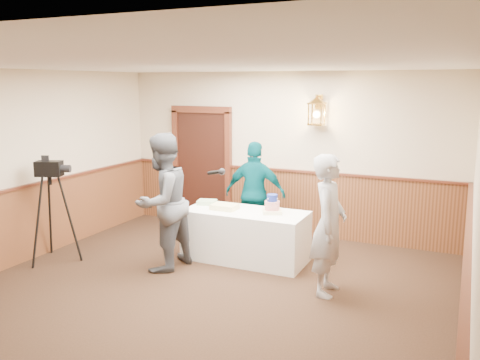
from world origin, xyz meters
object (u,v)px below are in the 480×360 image
Objects in this scene: tiered_cake at (272,206)px; sheet_cake_green at (207,202)px; display_table at (246,235)px; assistant_p at (255,194)px; interviewer at (162,202)px; tv_camera_rig at (53,217)px; sheet_cake_yellow at (225,207)px; baker at (329,225)px.

tiered_cake reaches higher than sheet_cake_green.
display_table is 0.84m from sheet_cake_green.
assistant_p reaches higher than display_table.
assistant_p is at bearing 162.86° from interviewer.
sheet_cake_yellow is at bearing 4.92° from tv_camera_rig.
sheet_cake_green is (-0.39, 0.17, -0.01)m from sheet_cake_yellow.
tiered_cake is at bearing 50.33° from baker.
baker is (1.76, -0.66, 0.09)m from sheet_cake_yellow.
tv_camera_rig is (-2.97, -1.26, -0.18)m from tiered_cake.
sheet_cake_yellow reaches higher than display_table.
baker is at bearing -21.05° from sheet_cake_green.
baker reaches higher than tiered_cake.
interviewer is (-0.59, -0.78, 0.18)m from sheet_cake_yellow.
tv_camera_rig is at bearing 93.39° from baker.
tiered_cake is (0.40, 0.05, 0.48)m from display_table.
assistant_p is at bearing 78.70° from sheet_cake_yellow.
sheet_cake_yellow reaches higher than sheet_cake_green.
baker is (1.03, -0.74, 0.02)m from tiered_cake.
sheet_cake_yellow is at bearing -173.67° from tiered_cake.
display_table is 0.63m from tiered_cake.
sheet_cake_green is at bearing 64.86° from baker.
baker is (2.15, -0.83, 0.10)m from sheet_cake_green.
sheet_cake_green is 0.16× the size of baker.
assistant_p reaches higher than tv_camera_rig.
interviewer is (-0.19, -0.95, 0.18)m from sheet_cake_green.
tiered_cake is 0.18× the size of interviewer.
interviewer is at bearing 57.74° from assistant_p.
baker is at bearing 130.73° from assistant_p.
tv_camera_rig is at bearing -143.84° from sheet_cake_green.
baker is at bearing -20.47° from sheet_cake_yellow.
assistant_p is at bearing 128.34° from tiered_cake.
sheet_cake_yellow is 0.43m from sheet_cake_green.
assistant_p is (0.55, 0.63, 0.06)m from sheet_cake_green.
tv_camera_rig is (-1.65, -0.40, -0.29)m from interviewer.
interviewer is (-1.31, -0.86, 0.11)m from tiered_cake.
sheet_cake_green is at bearing 13.29° from tv_camera_rig.
tv_camera_rig is (-2.24, -1.18, -0.11)m from sheet_cake_yellow.
interviewer reaches higher than baker.
sheet_cake_green is (-1.12, 0.09, -0.08)m from tiered_cake.
sheet_cake_green is 2.30m from baker.
assistant_p is 3.11m from tv_camera_rig.
interviewer reaches higher than sheet_cake_yellow.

